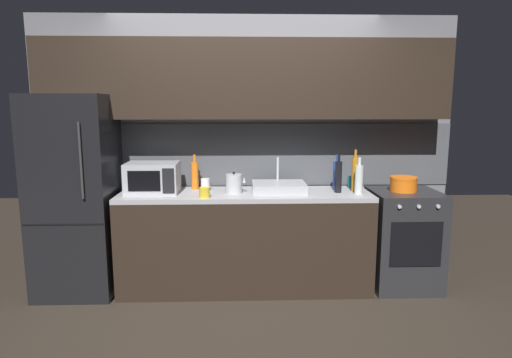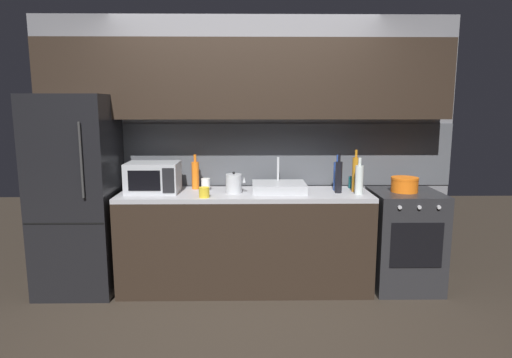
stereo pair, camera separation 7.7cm
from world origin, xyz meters
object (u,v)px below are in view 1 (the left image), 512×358
(wine_bottle_dark, at_px, (338,176))
(wine_bottle_blue, at_px, (337,175))
(wine_bottle_clear, at_px, (359,179))
(oven_range, at_px, (403,239))
(microwave, at_px, (153,178))
(refrigerator, at_px, (76,195))
(mug_white, at_px, (205,184))
(cooking_pot, at_px, (403,184))
(wine_bottle_orange, at_px, (195,175))
(mug_yellow, at_px, (205,193))
(kettle, at_px, (234,184))
(wine_bottle_amber, at_px, (355,174))
(mug_teal, at_px, (352,182))

(wine_bottle_dark, bearing_deg, wine_bottle_blue, 83.09)
(wine_bottle_clear, distance_m, wine_bottle_dark, 0.18)
(oven_range, xyz_separation_m, microwave, (-2.29, 0.02, 0.58))
(microwave, bearing_deg, refrigerator, -178.45)
(mug_white, bearing_deg, refrigerator, -174.72)
(wine_bottle_clear, relative_size, cooking_pot, 1.35)
(refrigerator, height_order, wine_bottle_orange, refrigerator)
(wine_bottle_clear, bearing_deg, mug_yellow, -175.20)
(wine_bottle_clear, height_order, wine_bottle_dark, wine_bottle_dark)
(oven_range, distance_m, microwave, 2.36)
(oven_range, distance_m, wine_bottle_orange, 2.02)
(oven_range, relative_size, wine_bottle_orange, 2.78)
(oven_range, distance_m, wine_bottle_blue, 0.85)
(oven_range, xyz_separation_m, wine_bottle_blue, (-0.61, 0.10, 0.58))
(wine_bottle_dark, distance_m, cooking_pot, 0.61)
(wine_bottle_blue, distance_m, mug_white, 1.22)
(wine_bottle_blue, xyz_separation_m, wine_bottle_dark, (-0.02, -0.13, 0.01))
(kettle, bearing_deg, mug_white, 153.24)
(wine_bottle_orange, distance_m, wine_bottle_dark, 1.32)
(kettle, distance_m, wine_bottle_orange, 0.42)
(refrigerator, height_order, mug_white, refrigerator)
(microwave, height_order, wine_bottle_orange, wine_bottle_orange)
(microwave, relative_size, wine_bottle_dark, 1.32)
(wine_bottle_orange, xyz_separation_m, mug_yellow, (0.12, -0.39, -0.09))
(kettle, xyz_separation_m, mug_yellow, (-0.25, -0.19, -0.04))
(wine_bottle_amber, bearing_deg, refrigerator, -179.47)
(wine_bottle_dark, height_order, cooking_pot, wine_bottle_dark)
(wine_bottle_clear, bearing_deg, wine_bottle_amber, 91.42)
(oven_range, relative_size, kettle, 4.64)
(wine_bottle_dark, relative_size, mug_yellow, 3.91)
(microwave, xyz_separation_m, mug_white, (0.46, 0.09, -0.08))
(cooking_pot, bearing_deg, mug_yellow, -173.02)
(oven_range, relative_size, wine_bottle_clear, 2.77)
(mug_white, bearing_deg, wine_bottle_orange, 145.61)
(mug_teal, bearing_deg, oven_range, -23.21)
(wine_bottle_blue, distance_m, wine_bottle_dark, 0.13)
(kettle, bearing_deg, wine_bottle_clear, -4.00)
(refrigerator, xyz_separation_m, wine_bottle_amber, (2.50, 0.02, 0.18))
(kettle, distance_m, cooking_pot, 1.54)
(refrigerator, height_order, cooking_pot, refrigerator)
(refrigerator, relative_size, mug_yellow, 19.78)
(wine_bottle_dark, bearing_deg, kettle, 179.60)
(oven_range, height_order, mug_yellow, mug_yellow)
(refrigerator, height_order, wine_bottle_amber, refrigerator)
(refrigerator, bearing_deg, wine_bottle_orange, 9.53)
(microwave, bearing_deg, kettle, -3.70)
(oven_range, bearing_deg, cooking_pot, 176.86)
(kettle, bearing_deg, cooking_pot, 1.06)
(mug_yellow, bearing_deg, wine_bottle_blue, 14.69)
(oven_range, bearing_deg, kettle, -179.00)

